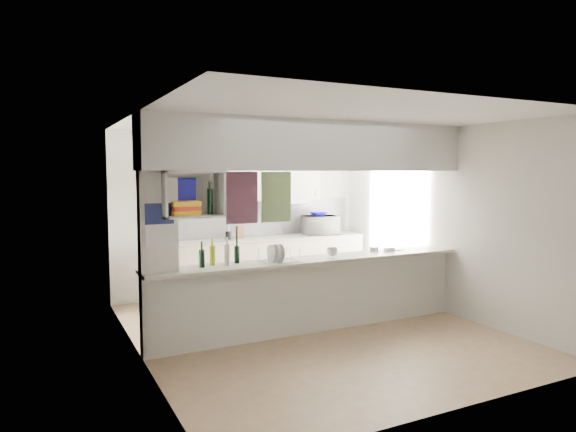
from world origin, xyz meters
TOP-DOWN VIEW (x-y plane):
  - floor at (0.00, 0.00)m, footprint 4.80×4.80m
  - ceiling at (0.00, 0.00)m, footprint 4.80×4.80m
  - wall_back at (0.00, 2.40)m, footprint 4.20×0.00m
  - wall_left at (-2.10, 0.00)m, footprint 0.00×4.80m
  - wall_right at (2.10, 0.00)m, footprint 0.00×4.80m
  - servery_partition at (-0.17, 0.00)m, footprint 4.20×0.50m
  - cubby_shelf at (-1.57, -0.06)m, footprint 0.65×0.35m
  - kitchen_run at (0.16, 2.14)m, footprint 3.60×0.63m
  - microwave at (1.32, 2.09)m, footprint 0.63×0.48m
  - bowl at (1.28, 2.08)m, footprint 0.28×0.28m
  - dish_rack at (-0.49, -0.04)m, footprint 0.44×0.35m
  - cup at (0.26, -0.02)m, footprint 0.18×0.18m
  - wine_bottles at (-1.19, 0.07)m, footprint 0.51×0.14m
  - plastic_tubs at (1.10, 0.09)m, footprint 0.48×0.21m
  - utensil_jar at (-0.33, 2.15)m, footprint 0.09×0.09m
  - knife_block at (-0.13, 2.18)m, footprint 0.11×0.09m

SIDE VIEW (x-z plane):
  - floor at x=0.00m, z-range 0.00..0.00m
  - kitchen_run at x=0.16m, z-range -0.29..1.95m
  - plastic_tubs at x=1.10m, z-range 0.92..0.98m
  - utensil_jar at x=-0.33m, z-range 0.92..1.05m
  - cup at x=0.26m, z-range 0.94..1.04m
  - dish_rack at x=-0.49m, z-range 0.90..1.12m
  - knife_block at x=-0.13m, z-range 0.92..1.12m
  - wine_bottles at x=-1.19m, z-range 0.87..1.20m
  - microwave at x=1.32m, z-range 0.92..1.24m
  - bowl at x=1.28m, z-range 1.24..1.31m
  - wall_back at x=0.00m, z-range -0.80..3.40m
  - wall_left at x=-2.10m, z-range -1.10..3.70m
  - wall_right at x=2.10m, z-range -1.10..3.70m
  - servery_partition at x=-0.17m, z-range 0.36..2.96m
  - cubby_shelf at x=-1.57m, z-range 1.46..1.96m
  - ceiling at x=0.00m, z-range 2.60..2.60m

